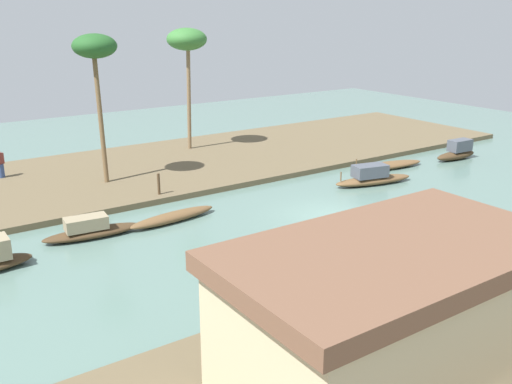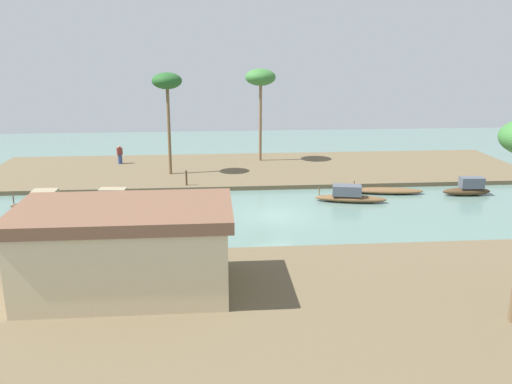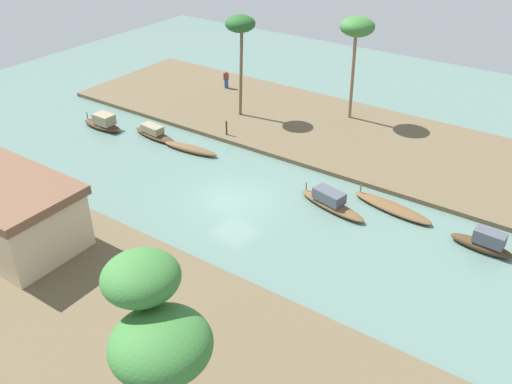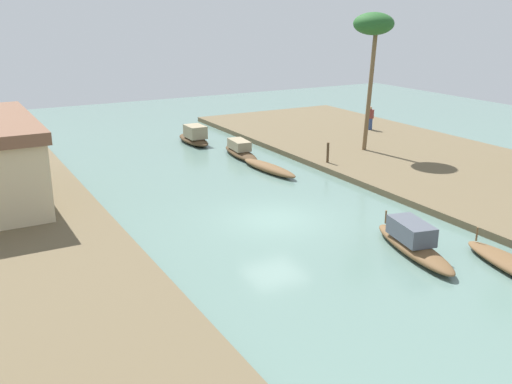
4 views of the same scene
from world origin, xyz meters
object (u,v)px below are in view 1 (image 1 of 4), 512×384
Objects in this scene: palm_tree_left_near at (187,42)px; riverside_building at (390,310)px; sampan_with_tall_canopy at (91,230)px; sampan_midstream at (387,166)px; person_on_near_bank at (0,165)px; palm_tree_left_far at (95,51)px; sampan_foreground at (173,217)px; mooring_post at (159,184)px; sampan_open_hull at (372,177)px; sampan_downstream_large at (457,152)px.

palm_tree_left_near reaches higher than riverside_building.
palm_tree_left_near is at bearing -107.04° from riverside_building.
sampan_with_tall_canopy is 0.54× the size of palm_tree_left_near.
sampan_midstream is at bearing -136.69° from riverside_building.
palm_tree_left_far is (-4.61, 4.02, 6.33)m from person_on_near_bank.
sampan_foreground is 10.09m from palm_tree_left_far.
riverside_building is (-2.92, 14.23, 1.81)m from sampan_with_tall_canopy.
sampan_midstream is 4.80× the size of mooring_post.
riverside_building is (7.86, 25.37, -5.24)m from palm_tree_left_near.
palm_tree_left_near is 8.69m from palm_tree_left_far.
palm_tree_left_far is at bearing 29.30° from palm_tree_left_near.
palm_tree_left_near is at bearing -150.70° from palm_tree_left_far.
sampan_open_hull is at bearing 159.26° from mooring_post.
palm_tree_left_far reaches higher than sampan_open_hull.
riverside_building reaches higher than mooring_post.
mooring_post is at bearing -95.45° from riverside_building.
sampan_midstream is at bearing -137.09° from sampan_open_hull.
mooring_post reaches higher than sampan_with_tall_canopy.
sampan_with_tall_canopy is at bearing -9.62° from sampan_foreground.
sampan_downstream_large is 19.07m from palm_tree_left_near.
palm_tree_left_far is (21.24, -7.12, 6.84)m from sampan_downstream_large.
sampan_with_tall_canopy is at bearing 45.92° from palm_tree_left_near.
palm_tree_left_far is at bearing -91.45° from sampan_foreground.
person_on_near_bank is at bearing -20.36° from sampan_downstream_large.
palm_tree_left_near is at bearing -127.16° from mooring_post.
mooring_post is at bearing 52.84° from palm_tree_left_near.
palm_tree_left_near is (-6.16, -8.13, 6.53)m from mooring_post.
person_on_near_bank is (17.08, -12.09, 0.59)m from sampan_open_hull.
person_on_near_bank is (25.85, -11.15, 0.52)m from sampan_downstream_large.
palm_tree_left_far is 21.74m from riverside_building.
sampan_downstream_large is at bearing 173.91° from sampan_foreground.
sampan_downstream_large is 20.09m from mooring_post.
riverside_building reaches higher than sampan_foreground.
palm_tree_left_far is at bearing -20.48° from sampan_open_hull.
sampan_foreground is 4.09× the size of mooring_post.
person_on_near_bank is at bearing -41.12° from palm_tree_left_far.
riverside_building is at bearing 80.42° from sampan_foreground.
sampan_with_tall_canopy is 0.87× the size of sampan_open_hull.
palm_tree_left_near is 1.01× the size of palm_tree_left_far.
person_on_near_bank is 1.45× the size of mooring_post.
palm_tree_left_near is (8.07, -10.45, 7.20)m from sampan_midstream.
palm_tree_left_near is at bearing -127.71° from sampan_foreground.
palm_tree_left_far is at bearing -15.57° from sampan_downstream_large.
palm_tree_left_far is at bearing -12.93° from sampan_midstream.
sampan_downstream_large is 0.43× the size of palm_tree_left_near.
sampan_downstream_large reaches higher than sampan_foreground.
person_on_near_bank reaches higher than sampan_downstream_large.
person_on_near_bank is at bearing -18.10° from sampan_midstream.
palm_tree_left_far is at bearing -69.94° from mooring_post.
sampan_foreground is at bearing 75.44° from mooring_post.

